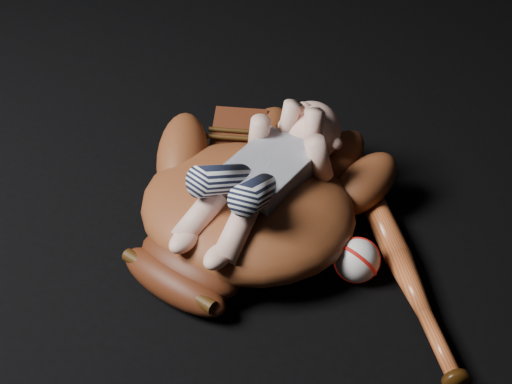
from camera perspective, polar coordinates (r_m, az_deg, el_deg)
The scene contains 4 objects.
baseball_glove at distance 1.27m, azimuth -0.63°, elevation -0.60°, with size 0.45×0.51×0.16m, color #622C15, non-canonical shape.
newborn_baby at distance 1.23m, azimuth 0.15°, elevation 1.32°, with size 0.18×0.39×0.16m, color #EFB19A, non-canonical shape.
baseball_bat at distance 1.26m, azimuth 10.71°, elevation -5.54°, with size 0.04×0.47×0.04m, color #AB4921, non-canonical shape.
baseball at distance 1.24m, azimuth 7.36°, elevation -4.94°, with size 0.07×0.07×0.07m, color white.
Camera 1 is at (0.40, -0.83, 0.87)m, focal length 55.00 mm.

